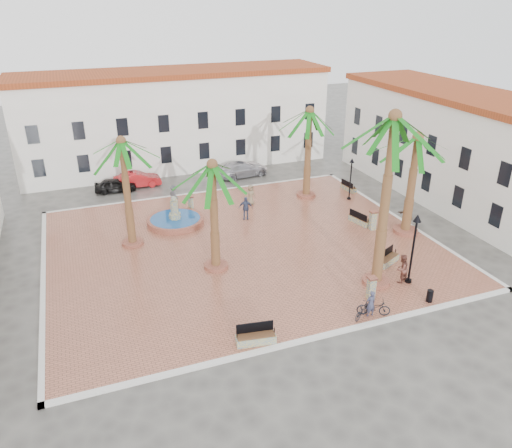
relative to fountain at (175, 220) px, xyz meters
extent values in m
plane|color=#56544F|center=(3.58, -5.27, -0.45)|extent=(120.00, 120.00, 0.00)
cube|color=#A96047|center=(3.58, -5.27, -0.38)|extent=(26.00, 22.00, 0.15)
cube|color=silver|center=(3.58, 5.73, -0.37)|extent=(26.30, 0.30, 0.16)
cube|color=silver|center=(3.58, -16.27, -0.37)|extent=(26.30, 0.30, 0.16)
cube|color=silver|center=(16.58, -5.27, -0.37)|extent=(0.30, 22.30, 0.16)
cube|color=silver|center=(-9.42, -5.27, -0.37)|extent=(0.30, 22.30, 0.16)
cube|color=white|center=(3.58, 14.73, 4.05)|extent=(30.00, 7.00, 9.00)
cube|color=#953A19|center=(3.58, 14.73, 8.80)|extent=(30.40, 7.40, 0.50)
cube|color=black|center=(-9.54, 11.25, 1.75)|extent=(1.00, 0.12, 1.60)
cube|color=black|center=(-5.79, 11.25, 1.75)|extent=(1.00, 0.12, 1.60)
cube|color=black|center=(-2.04, 11.25, 1.75)|extent=(1.00, 0.12, 1.60)
cube|color=black|center=(1.71, 11.25, 1.75)|extent=(1.00, 0.12, 1.60)
cube|color=black|center=(5.46, 11.25, 1.75)|extent=(1.00, 0.12, 1.60)
cube|color=black|center=(9.21, 11.25, 1.75)|extent=(1.00, 0.12, 1.60)
cube|color=black|center=(12.96, 11.25, 1.75)|extent=(1.00, 0.12, 1.60)
cube|color=black|center=(16.71, 11.25, 1.75)|extent=(1.00, 0.12, 1.60)
cube|color=black|center=(-9.54, 11.25, 4.75)|extent=(1.00, 0.12, 1.60)
cube|color=black|center=(-5.79, 11.25, 4.75)|extent=(1.00, 0.12, 1.60)
cube|color=black|center=(-2.04, 11.25, 4.75)|extent=(1.00, 0.12, 1.60)
cube|color=black|center=(1.71, 11.25, 4.75)|extent=(1.00, 0.12, 1.60)
cube|color=black|center=(5.46, 11.25, 4.75)|extent=(1.00, 0.12, 1.60)
cube|color=black|center=(9.21, 11.25, 4.75)|extent=(1.00, 0.12, 1.60)
cube|color=black|center=(12.96, 11.25, 4.75)|extent=(1.00, 0.12, 1.60)
cube|color=black|center=(16.71, 11.25, 4.75)|extent=(1.00, 0.12, 1.60)
cube|color=white|center=(23.58, -3.27, 3.80)|extent=(7.00, 26.00, 8.50)
cube|color=#953A19|center=(23.58, -3.27, 8.30)|extent=(7.40, 26.40, 0.50)
cube|color=black|center=(20.12, -11.04, 1.75)|extent=(0.12, 1.00, 1.60)
cube|color=black|center=(20.12, -7.33, 1.75)|extent=(0.12, 1.00, 1.60)
cube|color=black|center=(20.12, -3.61, 1.75)|extent=(0.12, 1.00, 1.60)
cube|color=black|center=(20.12, 0.10, 1.75)|extent=(0.12, 1.00, 1.60)
cube|color=black|center=(20.12, 3.81, 1.75)|extent=(0.12, 1.00, 1.60)
cube|color=black|center=(20.12, 7.53, 1.75)|extent=(0.12, 1.00, 1.60)
cube|color=black|center=(20.12, -11.04, 4.75)|extent=(0.12, 1.00, 1.60)
cube|color=black|center=(20.12, -7.33, 4.75)|extent=(0.12, 1.00, 1.60)
cube|color=black|center=(20.12, -3.61, 4.75)|extent=(0.12, 1.00, 1.60)
cube|color=black|center=(20.12, 0.10, 4.75)|extent=(0.12, 1.00, 1.60)
cube|color=black|center=(20.12, 3.81, 4.75)|extent=(0.12, 1.00, 1.60)
cube|color=black|center=(20.12, 7.53, 4.75)|extent=(0.12, 1.00, 1.60)
cylinder|color=#A35642|center=(0.00, 0.00, -0.10)|extent=(4.29, 4.29, 0.41)
cylinder|color=#194C8C|center=(0.00, 0.00, 0.09)|extent=(3.78, 3.78, 0.06)
cylinder|color=gray|center=(0.00, 0.00, 0.11)|extent=(0.92, 0.92, 0.82)
cylinder|color=gray|center=(0.00, 0.00, 0.92)|extent=(0.61, 0.61, 1.22)
sphere|color=gray|center=(0.00, 0.00, 1.69)|extent=(0.45, 0.45, 0.45)
cylinder|color=#A35642|center=(-3.56, -2.37, -0.19)|extent=(1.47, 1.47, 0.22)
cylinder|color=brown|center=(-3.56, -2.37, 3.51)|extent=(0.48, 0.48, 7.19)
sphere|color=brown|center=(-3.56, -2.37, 7.11)|extent=(0.64, 0.64, 0.64)
cylinder|color=#A35642|center=(0.96, -7.59, -0.19)|extent=(1.53, 1.53, 0.23)
cylinder|color=brown|center=(0.96, -7.59, 3.26)|extent=(0.50, 0.50, 6.66)
sphere|color=brown|center=(0.96, -7.59, 6.58)|extent=(0.67, 0.67, 0.67)
cylinder|color=#A35642|center=(9.48, -12.86, -0.18)|extent=(1.67, 1.67, 0.25)
cylinder|color=brown|center=(9.48, -12.86, 4.90)|extent=(0.54, 0.54, 9.89)
sphere|color=brown|center=(9.48, -12.86, 9.84)|extent=(0.73, 0.73, 0.73)
cylinder|color=#A35642|center=(15.48, -7.52, -0.17)|extent=(1.77, 1.77, 0.27)
cylinder|color=brown|center=(15.48, -7.52, 3.40)|extent=(0.58, 0.58, 6.86)
sphere|color=brown|center=(15.48, -7.52, 6.83)|extent=(0.77, 0.77, 0.77)
cylinder|color=#A35642|center=(11.83, 1.58, -0.18)|extent=(1.60, 1.60, 0.24)
cylinder|color=brown|center=(11.83, 1.58, 3.53)|extent=(0.52, 0.52, 7.19)
sphere|color=brown|center=(11.83, 1.58, 7.13)|extent=(0.70, 0.70, 0.70)
cube|color=gray|center=(0.62, -15.67, -0.08)|extent=(2.08, 0.90, 0.45)
cube|color=#56351E|center=(0.62, -15.67, 0.18)|extent=(1.96, 0.83, 0.07)
cube|color=black|center=(0.66, -15.43, 0.48)|extent=(1.88, 0.33, 0.56)
cylinder|color=black|center=(-0.31, -15.53, 0.31)|extent=(0.05, 0.05, 0.33)
cylinder|color=black|center=(1.56, -15.81, 0.31)|extent=(0.05, 0.05, 0.33)
cube|color=gray|center=(11.54, -11.10, -0.09)|extent=(1.92, 1.33, 0.41)
cube|color=#56351E|center=(11.54, -11.10, 0.14)|extent=(1.81, 1.24, 0.06)
cube|color=black|center=(11.44, -10.90, 0.42)|extent=(1.60, 0.82, 0.52)
cylinder|color=black|center=(10.75, -11.49, 0.27)|extent=(0.05, 0.05, 0.31)
cylinder|color=black|center=(12.33, -10.72, 0.27)|extent=(0.05, 0.05, 0.31)
cube|color=gray|center=(13.15, -5.01, -0.09)|extent=(1.01, 1.96, 0.42)
cube|color=#56351E|center=(13.15, -5.01, 0.15)|extent=(0.94, 1.85, 0.06)
cube|color=black|center=(12.93, -5.07, 0.43)|extent=(0.48, 1.73, 0.52)
cylinder|color=black|center=(13.37, -5.87, 0.27)|extent=(0.05, 0.05, 0.31)
cylinder|color=black|center=(12.94, -4.15, 0.27)|extent=(0.05, 0.05, 0.31)
cube|color=gray|center=(15.98, 1.48, -0.11)|extent=(0.73, 1.77, 0.38)
cube|color=#56351E|center=(15.98, 1.48, 0.11)|extent=(0.67, 1.67, 0.06)
cube|color=black|center=(15.78, 1.45, 0.37)|extent=(0.25, 1.61, 0.48)
cylinder|color=black|center=(16.08, 0.67, 0.22)|extent=(0.05, 0.05, 0.29)
cylinder|color=black|center=(15.88, 2.28, 0.22)|extent=(0.05, 0.05, 0.29)
cylinder|color=black|center=(11.37, -13.48, -0.21)|extent=(0.40, 0.40, 0.18)
cylinder|color=black|center=(11.37, -13.48, 1.80)|extent=(0.13, 0.13, 3.99)
cone|color=black|center=(11.37, -13.48, 3.96)|extent=(0.49, 0.49, 0.44)
sphere|color=beige|center=(11.37, -13.48, 3.80)|extent=(0.27, 0.27, 0.27)
cylinder|color=black|center=(14.92, -0.40, -0.23)|extent=(0.32, 0.32, 0.14)
cylinder|color=black|center=(14.92, -0.40, 1.40)|extent=(0.11, 0.11, 3.23)
cone|color=black|center=(14.92, -0.40, 3.15)|extent=(0.39, 0.39, 0.36)
sphere|color=beige|center=(14.92, -0.40, 3.02)|extent=(0.22, 0.22, 0.22)
cube|color=gray|center=(8.21, -14.22, 0.35)|extent=(0.43, 0.43, 1.30)
cube|color=#A35642|center=(8.21, -14.22, 1.05)|extent=(0.54, 0.54, 0.10)
cube|color=gray|center=(1.67, 1.79, 0.31)|extent=(0.39, 0.39, 1.23)
cube|color=#A35642|center=(1.67, 1.79, 0.98)|extent=(0.48, 0.48, 0.09)
cube|color=gray|center=(13.44, -6.27, 0.38)|extent=(0.46, 0.46, 1.37)
cube|color=#A35642|center=(13.44, -6.27, 1.12)|extent=(0.58, 0.58, 0.11)
cylinder|color=black|center=(11.19, -15.67, 0.06)|extent=(0.37, 0.37, 0.72)
imported|color=#383A53|center=(7.25, -15.67, 0.47)|extent=(0.58, 0.39, 1.55)
imported|color=black|center=(7.46, -15.67, 0.17)|extent=(1.90, 1.35, 0.95)
imported|color=brown|center=(10.93, -13.29, 0.61)|extent=(1.05, 0.92, 1.82)
imported|color=black|center=(6.78, -15.67, 0.16)|extent=(1.56, 1.11, 0.92)
imported|color=#806B4F|center=(6.67, 1.47, 0.56)|extent=(0.97, 0.80, 1.72)
imported|color=#384363|center=(5.29, -1.12, 0.62)|extent=(1.16, 0.80, 1.83)
imported|color=#46474B|center=(0.76, 3.86, 0.53)|extent=(0.99, 1.23, 1.66)
imported|color=#67584F|center=(15.98, -6.84, 0.60)|extent=(0.55, 1.67, 1.80)
imported|color=black|center=(-3.44, 8.92, 0.16)|extent=(3.71, 1.71, 1.23)
imported|color=#B4171B|center=(-1.40, 9.50, 0.24)|extent=(4.25, 1.55, 1.39)
imported|color=#ADACB5|center=(8.49, 8.81, 0.27)|extent=(5.20, 2.64, 1.45)
imported|color=white|center=(8.88, 9.19, 0.20)|extent=(4.98, 2.95, 1.30)
camera|label=1|loc=(-6.54, -34.56, 15.58)|focal=35.00mm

